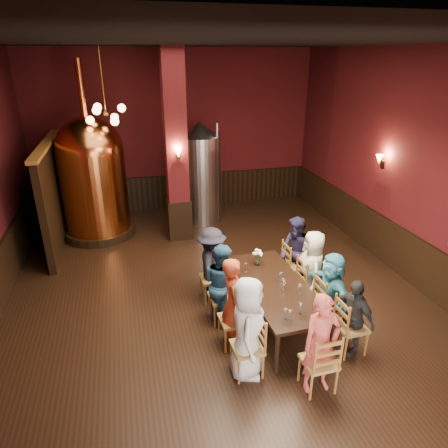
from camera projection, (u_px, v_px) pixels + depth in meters
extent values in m
plane|color=black|center=(216.00, 292.00, 7.86)|extent=(10.00, 10.00, 0.00)
plane|color=black|center=(214.00, 42.00, 6.08)|extent=(10.00, 10.00, 0.00)
cube|color=#490F14|center=(176.00, 132.00, 11.42)|extent=(8.00, 0.02, 4.50)
cube|color=#490F14|center=(395.00, 413.00, 2.52)|extent=(8.00, 0.02, 4.50)
cube|color=#490F14|center=(412.00, 168.00, 7.88)|extent=(0.02, 10.00, 4.50)
cube|color=black|center=(395.00, 247.00, 8.56)|extent=(0.08, 9.90, 1.00)
cube|color=black|center=(179.00, 191.00, 12.08)|extent=(7.90, 0.08, 1.00)
cube|color=#490F14|center=(176.00, 149.00, 9.40)|extent=(0.58, 0.58, 4.50)
cube|color=black|center=(55.00, 196.00, 9.51)|extent=(0.22, 3.50, 2.40)
cube|color=black|center=(275.00, 286.00, 6.72)|extent=(1.08, 2.43, 0.06)
cylinder|color=black|center=(277.00, 354.00, 5.75)|extent=(0.07, 0.07, 0.69)
cylinder|color=black|center=(331.00, 343.00, 5.98)|extent=(0.07, 0.07, 0.69)
cylinder|color=black|center=(231.00, 276.00, 7.76)|extent=(0.07, 0.07, 0.69)
cylinder|color=black|center=(273.00, 270.00, 7.99)|extent=(0.07, 0.07, 0.69)
imported|color=silver|center=(248.00, 328.00, 5.60)|extent=(0.73, 0.89, 1.57)
imported|color=#A6361C|center=(233.00, 303.00, 6.19)|extent=(0.45, 0.61, 1.54)
imported|color=navy|center=(222.00, 283.00, 6.79)|extent=(0.60, 0.79, 1.46)
imported|color=black|center=(212.00, 265.00, 7.38)|extent=(0.69, 1.02, 1.46)
imported|color=black|center=(352.00, 317.00, 6.09)|extent=(0.56, 0.81, 1.28)
imported|color=teal|center=(330.00, 291.00, 6.66)|extent=(0.49, 1.30, 1.38)
imported|color=beige|center=(312.00, 269.00, 7.22)|extent=(0.58, 0.79, 1.48)
imported|color=#1F1D3B|center=(296.00, 253.00, 7.82)|extent=(0.53, 0.78, 1.47)
imported|color=#B4443C|center=(321.00, 344.00, 5.34)|extent=(0.56, 0.38, 1.50)
cylinder|color=black|center=(100.00, 230.00, 10.38)|extent=(1.80, 1.80, 0.20)
cylinder|color=orange|center=(95.00, 190.00, 9.95)|extent=(1.99, 1.99, 2.00)
sphere|color=orange|center=(90.00, 150.00, 9.55)|extent=(1.60, 1.60, 1.60)
cylinder|color=orange|center=(81.00, 89.00, 9.00)|extent=(0.16, 0.16, 1.30)
cylinder|color=#B2B2B7|center=(201.00, 179.00, 10.90)|extent=(1.18, 1.18, 2.35)
cone|color=#B2B2B7|center=(200.00, 129.00, 10.36)|extent=(1.13, 1.13, 0.38)
cylinder|color=#B2B2B7|center=(217.00, 173.00, 10.56)|extent=(0.08, 0.08, 2.63)
cylinder|color=white|center=(258.00, 261.00, 7.32)|extent=(0.09, 0.09, 0.17)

